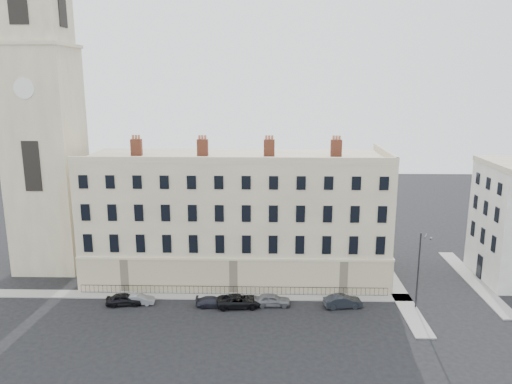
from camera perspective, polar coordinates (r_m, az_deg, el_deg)
ground at (r=53.18m, az=3.63°, el=-14.15°), size 160.00×160.00×0.00m
terrace at (r=61.72m, az=-2.22°, el=-2.77°), size 36.22×12.22×17.00m
church_tower at (r=67.61m, az=-23.14°, el=7.21°), size 8.00×8.13×44.00m
pavement_terrace at (r=58.16m, az=-6.66°, el=-11.67°), size 48.00×2.00×0.12m
pavement_east_return at (r=62.20m, az=15.62°, el=-10.40°), size 2.00×24.00×0.12m
pavement_adjacent at (r=67.04m, az=23.63°, el=-9.30°), size 2.00×20.00×0.12m
railings at (r=57.91m, az=-2.62°, el=-11.17°), size 35.00×0.04×0.96m
car_a at (r=57.30m, az=-14.80°, el=-11.76°), size 4.08×2.06×1.33m
car_b at (r=57.16m, az=-13.27°, el=-11.85°), size 3.49×1.39×1.13m
car_c at (r=55.39m, az=-4.94°, el=-12.39°), size 3.78×1.68×1.08m
car_d at (r=55.11m, az=-1.95°, el=-12.33°), size 5.06×2.73×1.35m
car_e at (r=55.34m, az=1.85°, el=-12.22°), size 3.99×1.64×1.35m
car_f at (r=55.75m, az=9.90°, el=-12.21°), size 4.31×2.05×1.37m
streetlamp at (r=55.81m, az=18.15°, el=-8.19°), size 0.88×1.72×8.48m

